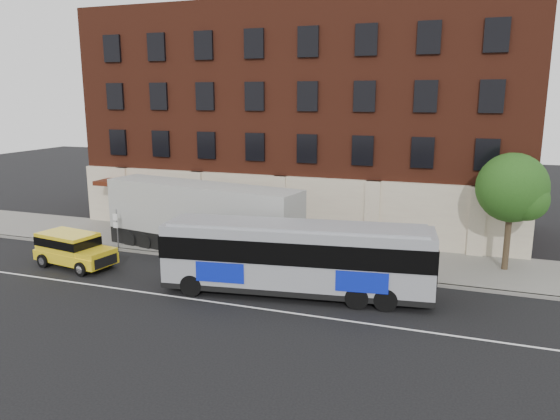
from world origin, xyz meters
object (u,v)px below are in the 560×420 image
(city_bus, at_px, (297,256))
(yellow_suv, at_px, (72,248))
(shipping_container, at_px, (202,219))
(street_tree, at_px, (513,190))
(sign_pole, at_px, (117,226))

(city_bus, distance_m, yellow_suv, 12.88)
(shipping_container, bearing_deg, street_tree, 7.69)
(city_bus, relative_size, shipping_container, 1.00)
(city_bus, height_order, shipping_container, shipping_container)
(sign_pole, xyz_separation_m, yellow_suv, (-0.32, -3.54, -0.39))
(sign_pole, bearing_deg, yellow_suv, -95.15)
(sign_pole, xyz_separation_m, shipping_container, (5.22, 1.07, 0.61))
(shipping_container, bearing_deg, city_bus, -31.81)
(sign_pole, bearing_deg, street_tree, 8.61)
(street_tree, relative_size, city_bus, 0.49)
(sign_pole, xyz_separation_m, city_bus, (12.53, -3.47, 0.44))
(street_tree, bearing_deg, yellow_suv, -162.91)
(street_tree, distance_m, yellow_suv, 23.63)
(city_bus, bearing_deg, yellow_suv, -179.70)
(city_bus, xyz_separation_m, shipping_container, (-7.31, 4.54, 0.17))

